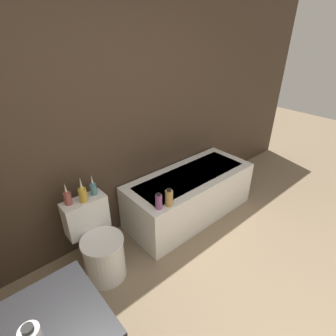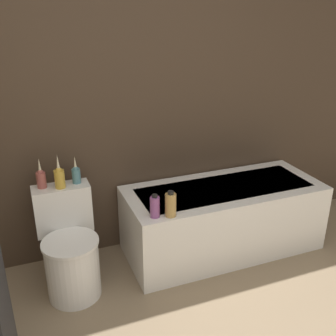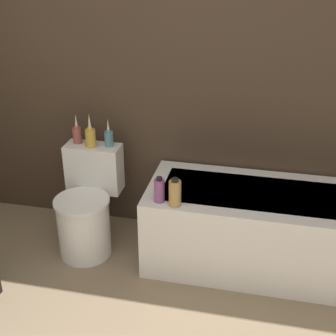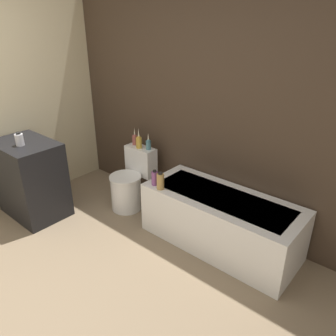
% 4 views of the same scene
% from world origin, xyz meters
% --- Properties ---
extents(wall_back_tiled, '(6.40, 0.06, 2.60)m').
position_xyz_m(wall_back_tiled, '(0.00, 2.09, 1.30)').
color(wall_back_tiled, '#423326').
rests_on(wall_back_tiled, ground_plane).
extents(bathtub, '(1.57, 0.66, 0.55)m').
position_xyz_m(bathtub, '(0.75, 1.71, 0.28)').
color(bathtub, white).
rests_on(bathtub, ground).
extents(toilet, '(0.39, 0.55, 0.72)m').
position_xyz_m(toilet, '(-0.49, 1.64, 0.31)').
color(toilet, white).
rests_on(toilet, ground).
extents(vase_gold, '(0.06, 0.06, 0.21)m').
position_xyz_m(vase_gold, '(-0.60, 1.86, 0.79)').
color(vase_gold, '#994C47').
rests_on(vase_gold, toilet).
extents(vase_silver, '(0.07, 0.07, 0.24)m').
position_xyz_m(vase_silver, '(-0.49, 1.81, 0.80)').
color(vase_silver, gold).
rests_on(vase_silver, toilet).
extents(vase_bronze, '(0.06, 0.06, 0.20)m').
position_xyz_m(vase_bronze, '(-0.37, 1.85, 0.79)').
color(vase_bronze, teal).
rests_on(vase_bronze, toilet).
extents(shampoo_bottle_tall, '(0.07, 0.07, 0.17)m').
position_xyz_m(shampoo_bottle_tall, '(0.08, 1.47, 0.63)').
color(shampoo_bottle_tall, '#8C4C8C').
rests_on(shampoo_bottle_tall, bathtub).
extents(shampoo_bottle_short, '(0.08, 0.08, 0.18)m').
position_xyz_m(shampoo_bottle_short, '(0.18, 1.44, 0.64)').
color(shampoo_bottle_short, tan).
rests_on(shampoo_bottle_short, bathtub).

